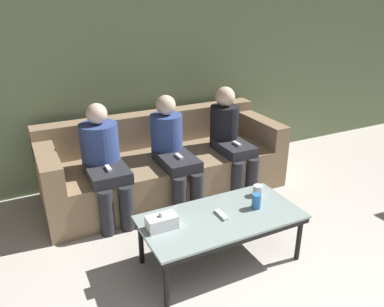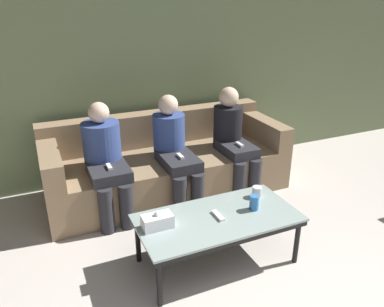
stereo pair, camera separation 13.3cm
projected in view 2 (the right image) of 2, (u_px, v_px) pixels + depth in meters
wall_back at (147, 61)px, 4.05m from camera, size 12.00×0.06×2.60m
couch at (166, 164)px, 3.99m from camera, size 2.47×0.93×0.79m
coffee_table at (218, 221)px, 2.83m from camera, size 1.23×0.61×0.41m
cup_near_left at (254, 203)px, 2.89m from camera, size 0.07×0.07×0.12m
cup_near_right at (257, 192)px, 3.09m from camera, size 0.08×0.08×0.09m
tissue_box at (157, 221)px, 2.67m from camera, size 0.22×0.12×0.13m
game_remote at (218, 216)px, 2.81m from camera, size 0.04×0.15×0.02m
seated_person_left_end at (105, 157)px, 3.45m from camera, size 0.35×0.68×1.07m
seated_person_mid_left at (174, 148)px, 3.68m from camera, size 0.32×0.72×1.07m
seated_person_mid_right at (233, 137)px, 3.94m from camera, size 0.31×0.66×1.09m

